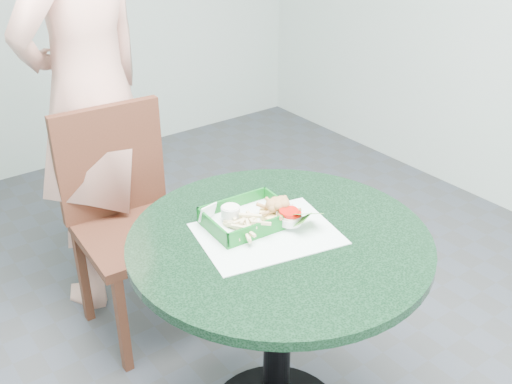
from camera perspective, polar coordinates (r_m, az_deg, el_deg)
cafe_table at (r=1.88m, az=2.14°, el=-9.12°), size 0.90×0.90×0.75m
dining_chair at (r=2.44m, az=-12.20°, el=-1.51°), size 0.44×0.44×0.93m
diner_person at (r=2.45m, az=-16.22°, el=14.15°), size 1.01×0.86×2.33m
placemat at (r=1.79m, az=1.05°, el=-4.53°), size 0.45×0.38×0.00m
food_basket at (r=1.83m, az=-0.82°, el=-3.19°), size 0.25×0.18×0.05m
crab_sandwich at (r=1.83m, az=2.08°, el=-1.88°), size 0.12×0.12×0.07m
fries_pile at (r=1.77m, az=-0.97°, el=-3.52°), size 0.12×0.13×0.04m
sauce_ramekin at (r=1.80m, az=-2.42°, el=-2.42°), size 0.06×0.06×0.03m
garnish_cup at (r=1.81m, az=3.62°, el=-2.73°), size 0.11×0.10×0.04m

